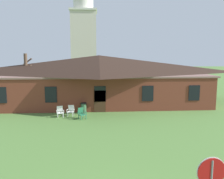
{
  "coord_description": "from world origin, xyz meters",
  "views": [
    {
      "loc": [
        -0.4,
        -6.33,
        5.46
      ],
      "look_at": [
        0.69,
        9.36,
        3.13
      ],
      "focal_mm": 38.0,
      "sensor_mm": 36.0,
      "label": 1
    }
  ],
  "objects_px": {
    "lawn_chair_left_end": "(82,113)",
    "trash_bin": "(84,108)",
    "lawn_chair_near_door": "(71,110)",
    "lawn_chair_by_porch": "(60,111)"
  },
  "relations": [
    {
      "from": "lawn_chair_by_porch",
      "to": "lawn_chair_near_door",
      "type": "relative_size",
      "value": 1.0
    },
    {
      "from": "trash_bin",
      "to": "lawn_chair_left_end",
      "type": "bearing_deg",
      "value": -92.16
    },
    {
      "from": "lawn_chair_near_door",
      "to": "trash_bin",
      "type": "relative_size",
      "value": 0.98
    },
    {
      "from": "trash_bin",
      "to": "lawn_chair_near_door",
      "type": "bearing_deg",
      "value": -141.36
    },
    {
      "from": "lawn_chair_left_end",
      "to": "lawn_chair_by_porch",
      "type": "bearing_deg",
      "value": 158.02
    },
    {
      "from": "lawn_chair_by_porch",
      "to": "lawn_chair_left_end",
      "type": "xyz_separation_m",
      "value": [
        1.94,
        -0.78,
        0.0
      ]
    },
    {
      "from": "lawn_chair_near_door",
      "to": "lawn_chair_by_porch",
      "type": "bearing_deg",
      "value": -161.17
    },
    {
      "from": "lawn_chair_by_porch",
      "to": "lawn_chair_left_end",
      "type": "distance_m",
      "value": 2.09
    },
    {
      "from": "lawn_chair_left_end",
      "to": "trash_bin",
      "type": "bearing_deg",
      "value": 87.84
    },
    {
      "from": "lawn_chair_near_door",
      "to": "lawn_chair_left_end",
      "type": "height_order",
      "value": "same"
    }
  ]
}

